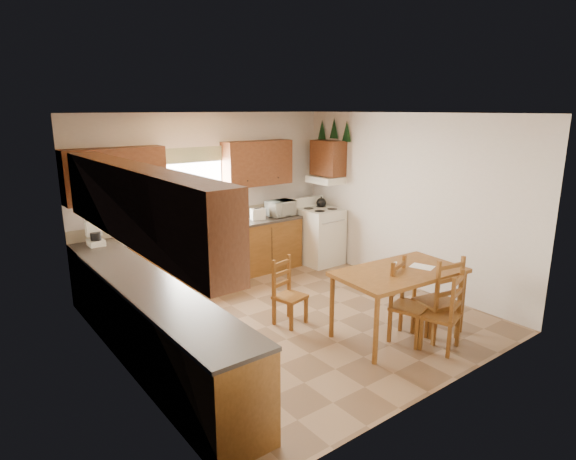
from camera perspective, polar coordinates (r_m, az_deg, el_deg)
floor at (r=6.62m, az=0.56°, el=-10.40°), size 4.50×4.50×0.00m
ceiling at (r=6.02m, az=0.62°, el=13.66°), size 4.50×4.50×0.00m
wall_left at (r=5.16m, az=-19.54°, el=-2.49°), size 4.50×4.50×0.00m
wall_right at (r=7.74m, az=13.84°, el=3.33°), size 4.50×4.50×0.00m
wall_back at (r=8.04m, az=-9.37°, el=3.94°), size 4.50×4.50×0.00m
wall_front at (r=4.69m, az=17.84°, el=-3.99°), size 4.50×4.50×0.00m
lower_cab_back at (r=7.83m, az=-10.47°, el=-3.26°), size 3.75×0.60×0.88m
lower_cab_left at (r=5.43m, az=-15.17°, el=-11.57°), size 0.60×3.60×0.88m
counter_back at (r=7.70m, az=-10.63°, el=0.01°), size 3.75×0.63×0.04m
counter_left at (r=5.25m, az=-15.49°, el=-7.04°), size 0.63×3.60×0.04m
backsplash at (r=7.93m, az=-11.62°, el=1.19°), size 3.75×0.01×0.18m
upper_cab_back_left at (r=7.22m, az=-19.83°, el=6.19°), size 1.41×0.33×0.75m
upper_cab_back_right at (r=8.26m, az=-3.64°, el=7.92°), size 1.25×0.33×0.75m
upper_cab_left at (r=4.95m, az=-17.66°, el=3.03°), size 0.33×3.60×0.75m
upper_cab_stove at (r=8.67m, az=4.76°, el=8.49°), size 0.33×0.62×0.62m
range_hood at (r=8.68m, az=4.46°, el=5.97°), size 0.44×0.62×0.12m
window_frame at (r=7.84m, az=-11.26°, el=5.08°), size 1.13×0.02×1.18m
window_pane at (r=7.84m, az=-11.24°, el=5.08°), size 1.05×0.01×1.10m
window_valance at (r=7.76m, az=-11.34°, el=8.71°), size 1.19×0.01×0.24m
sink_basin at (r=7.73m, az=-10.15°, el=0.38°), size 0.75×0.45×0.04m
pine_decal_a at (r=8.49m, az=6.97°, el=11.56°), size 0.22×0.22×0.36m
pine_decal_b at (r=8.72m, az=5.48°, el=11.93°), size 0.22×0.22×0.36m
pine_decal_c at (r=8.96m, az=4.05°, el=11.77°), size 0.22×0.22×0.36m
stove at (r=8.75m, az=3.80°, el=-0.79°), size 0.67×0.69×0.99m
coffeemaker at (r=7.11m, az=-21.91°, el=-0.29°), size 0.26×0.30×0.37m
paper_towel at (r=8.00m, az=-6.69°, el=1.80°), size 0.14×0.14×0.26m
toaster at (r=8.19m, az=-3.60°, el=1.90°), size 0.26×0.19×0.19m
microwave at (r=8.46m, az=-0.87°, el=2.60°), size 0.47×0.35×0.27m
dining_table at (r=6.18m, az=12.89°, el=-8.38°), size 1.64×1.02×0.84m
chair_near_left at (r=6.22m, az=17.26°, el=-7.51°), size 0.51×0.49×1.05m
chair_near_right at (r=5.94m, az=17.73°, el=-9.07°), size 0.50×0.49×0.96m
chair_far_left at (r=6.30m, az=0.25°, el=-7.40°), size 0.44×0.42×0.87m
chair_far_right at (r=6.03m, az=14.27°, el=-8.23°), size 0.52×0.51×1.00m
table_paper at (r=6.23m, az=15.61°, el=-4.20°), size 0.29×0.33×0.00m
table_card at (r=5.97m, az=12.45°, el=-4.27°), size 0.08×0.02×0.11m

